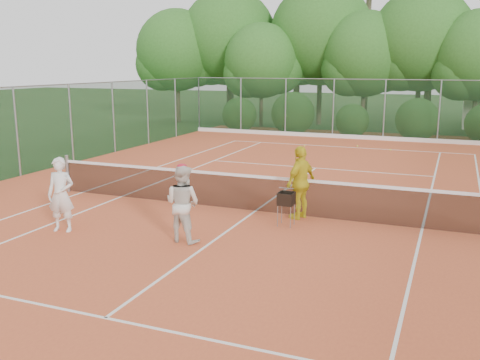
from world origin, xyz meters
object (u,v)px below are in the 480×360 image
at_px(player_center_grp, 183,203).
at_px(ball_hopper, 286,199).
at_px(player_white, 61,195).
at_px(player_yellow, 301,183).

relative_size(player_center_grp, ball_hopper, 2.11).
bearing_deg(player_white, player_yellow, 18.85).
bearing_deg(ball_hopper, player_yellow, 80.34).
height_order(player_yellow, ball_hopper, player_yellow).
height_order(player_center_grp, ball_hopper, player_center_grp).
relative_size(player_white, ball_hopper, 2.11).
height_order(player_white, player_center_grp, player_white).
relative_size(player_white, player_yellow, 0.94).
bearing_deg(player_yellow, player_center_grp, -15.42).
bearing_deg(player_center_grp, ball_hopper, 47.99).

